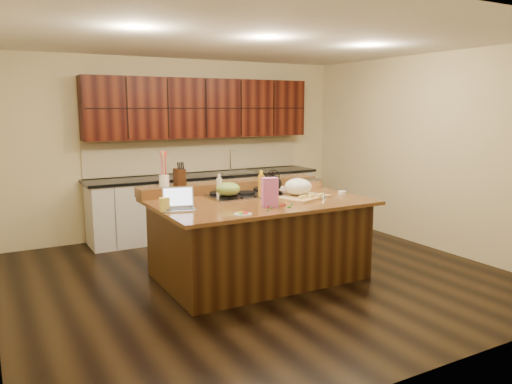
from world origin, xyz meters
TOP-DOWN VIEW (x-y plane):
  - room at (0.00, 0.00)m, footprint 5.52×5.02m
  - island at (0.00, 0.00)m, footprint 2.40×1.60m
  - back_ledge at (0.00, 0.70)m, footprint 2.40×0.30m
  - cooktop at (0.00, 0.30)m, footprint 0.92×0.52m
  - back_counter at (0.30, 2.23)m, footprint 3.70×0.66m
  - kettle at (0.30, 0.17)m, footprint 0.24×0.24m
  - green_bowl at (-0.30, 0.17)m, footprint 0.34×0.34m
  - laptop at (-0.99, -0.09)m, footprint 0.38×0.33m
  - oil_bottle at (0.09, 0.09)m, footprint 0.08×0.08m
  - vinegar_bottle at (-0.39, 0.21)m, footprint 0.08×0.08m
  - wooden_tray at (0.49, -0.12)m, footprint 0.66×0.57m
  - ramekin_a at (0.61, 0.04)m, footprint 0.11×0.11m
  - ramekin_b at (1.05, -0.22)m, footprint 0.12×0.12m
  - ramekin_c at (0.60, 0.42)m, footprint 0.11×0.11m
  - strainer_bowl at (1.08, 0.43)m, footprint 0.31×0.31m
  - kitchen_timer at (0.70, -0.32)m, footprint 0.10×0.10m
  - pink_bag at (-0.10, -0.43)m, footprint 0.19×0.13m
  - candy_plate at (-0.53, -0.64)m, footprint 0.20×0.20m
  - package_box at (-1.15, -0.09)m, footprint 0.11×0.08m
  - utensil_crock at (-0.88, 0.70)m, footprint 0.13×0.13m
  - knife_block at (-0.69, 0.70)m, footprint 0.10×0.17m
  - gumdrop_0 at (-0.15, -0.38)m, footprint 0.02×0.02m
  - gumdrop_1 at (0.06, -0.59)m, footprint 0.02×0.02m
  - gumdrop_2 at (0.08, -0.44)m, footprint 0.02×0.02m
  - gumdrop_3 at (-0.23, -0.62)m, footprint 0.02×0.02m
  - gumdrop_4 at (-0.14, -0.46)m, footprint 0.02×0.02m
  - gumdrop_5 at (-0.17, -0.40)m, footprint 0.02×0.02m
  - gumdrop_6 at (-0.09, -0.42)m, footprint 0.02×0.02m
  - gumdrop_7 at (0.05, -0.57)m, footprint 0.02×0.02m
  - gumdrop_8 at (0.01, -0.49)m, footprint 0.02×0.02m
  - gumdrop_9 at (-0.14, -0.53)m, footprint 0.02×0.02m
  - gumdrop_10 at (0.05, -0.43)m, footprint 0.02×0.02m
  - gumdrop_11 at (0.17, -0.46)m, footprint 0.02×0.02m

SIDE VIEW (x-z plane):
  - island at x=0.00m, z-range 0.00..0.92m
  - candy_plate at x=-0.53m, z-range 0.92..0.93m
  - gumdrop_0 at x=-0.15m, z-range 0.92..0.94m
  - gumdrop_1 at x=0.06m, z-range 0.92..0.94m
  - gumdrop_2 at x=0.08m, z-range 0.92..0.94m
  - gumdrop_3 at x=-0.23m, z-range 0.92..0.94m
  - gumdrop_4 at x=-0.14m, z-range 0.92..0.94m
  - gumdrop_5 at x=-0.17m, z-range 0.92..0.94m
  - gumdrop_6 at x=-0.09m, z-range 0.92..0.94m
  - gumdrop_7 at x=0.05m, z-range 0.92..0.94m
  - gumdrop_8 at x=0.01m, z-range 0.92..0.94m
  - gumdrop_9 at x=-0.14m, z-range 0.92..0.94m
  - gumdrop_10 at x=0.05m, z-range 0.92..0.94m
  - gumdrop_11 at x=0.17m, z-range 0.92..0.94m
  - cooktop at x=0.00m, z-range 0.91..0.96m
  - ramekin_a at x=0.61m, z-range 0.92..0.96m
  - ramekin_b at x=1.05m, z-range 0.92..0.96m
  - ramekin_c at x=0.60m, z-range 0.92..0.96m
  - kitchen_timer at x=0.70m, z-range 0.92..0.99m
  - strainer_bowl at x=1.08m, z-range 0.92..1.01m
  - back_ledge at x=0.00m, z-range 0.92..1.04m
  - laptop at x=-0.99m, z-range 0.87..1.09m
  - back_counter at x=0.30m, z-range -0.22..2.18m
  - package_box at x=-1.15m, z-range 0.92..1.06m
  - wooden_tray at x=0.49m, z-range 0.91..1.13m
  - green_bowl at x=-0.30m, z-range 0.97..1.12m
  - vinegar_bottle at x=-0.39m, z-range 0.92..1.17m
  - oil_bottle at x=0.09m, z-range 0.92..1.19m
  - kettle at x=0.30m, z-range 0.97..1.16m
  - pink_bag at x=-0.10m, z-range 0.92..1.23m
  - utensil_crock at x=-0.88m, z-range 1.04..1.18m
  - knife_block at x=-0.69m, z-range 1.04..1.24m
  - room at x=0.00m, z-range -0.01..2.71m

